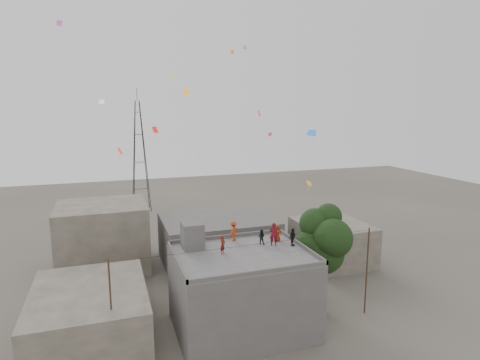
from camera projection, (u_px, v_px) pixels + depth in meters
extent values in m
plane|color=#4D473F|center=(242.00, 328.00, 31.13)|extent=(140.00, 140.00, 0.00)
cube|color=#524F4D|center=(242.00, 292.00, 30.59)|extent=(10.00, 8.00, 6.00)
cube|color=#5B5856|center=(242.00, 254.00, 30.05)|extent=(10.00, 8.00, 0.10)
cube|color=#524F4D|center=(227.00, 236.00, 33.67)|extent=(10.00, 0.15, 0.30)
cube|color=#524F4D|center=(261.00, 272.00, 26.36)|extent=(10.00, 0.15, 0.30)
cube|color=#524F4D|center=(301.00, 245.00, 31.57)|extent=(0.15, 8.00, 0.30)
cube|color=#524F4D|center=(176.00, 260.00, 28.46)|extent=(0.15, 8.00, 0.30)
cube|color=#524F4D|center=(192.00, 235.00, 31.28)|extent=(1.60, 1.80, 2.00)
cube|color=#565144|center=(90.00, 315.00, 29.17)|extent=(8.00, 10.00, 4.00)
cube|color=#524F4D|center=(218.00, 240.00, 44.36)|extent=(12.00, 9.00, 5.00)
cube|color=#565144|center=(103.00, 237.00, 42.27)|extent=(9.00, 8.00, 7.00)
cube|color=#565144|center=(332.00, 242.00, 44.47)|extent=(7.00, 8.00, 4.40)
cylinder|color=black|center=(321.00, 288.00, 33.51)|extent=(0.44, 0.44, 4.00)
cylinder|color=black|center=(323.00, 270.00, 33.36)|extent=(0.64, 0.91, 2.14)
sphere|color=black|center=(323.00, 252.00, 32.94)|extent=(3.60, 3.60, 3.60)
sphere|color=black|center=(333.00, 240.00, 33.42)|extent=(3.00, 3.00, 3.00)
sphere|color=black|center=(310.00, 247.00, 33.05)|extent=(2.80, 2.80, 2.80)
sphere|color=black|center=(333.00, 238.00, 32.07)|extent=(3.20, 3.20, 3.20)
sphere|color=black|center=(315.00, 224.00, 33.29)|extent=(2.60, 2.60, 2.60)
sphere|color=black|center=(329.00, 217.00, 33.25)|extent=(2.20, 2.20, 2.20)
cylinder|color=black|center=(111.00, 313.00, 26.08)|extent=(0.12, 0.12, 7.40)
cylinder|color=black|center=(367.00, 271.00, 32.85)|extent=(0.12, 0.12, 7.40)
cylinder|color=black|center=(254.00, 244.00, 28.84)|extent=(20.00, 0.52, 0.02)
cylinder|color=black|center=(135.00, 157.00, 64.49)|extent=(1.27, 1.27, 18.01)
cylinder|color=black|center=(145.00, 157.00, 65.03)|extent=(1.27, 1.27, 18.01)
cylinder|color=black|center=(144.00, 156.00, 66.61)|extent=(1.27, 1.27, 18.01)
cylinder|color=black|center=(134.00, 156.00, 66.08)|extent=(1.27, 1.27, 18.01)
cube|color=black|center=(141.00, 189.00, 66.51)|extent=(2.36, 0.08, 0.08)
cube|color=black|center=(141.00, 189.00, 66.51)|extent=(0.08, 2.36, 0.08)
cube|color=black|center=(140.00, 162.00, 65.71)|extent=(1.81, 0.08, 0.08)
cube|color=black|center=(140.00, 162.00, 65.71)|extent=(0.08, 1.81, 0.08)
cube|color=black|center=(139.00, 135.00, 64.91)|extent=(1.26, 0.08, 0.08)
cube|color=black|center=(139.00, 135.00, 64.91)|extent=(0.08, 1.26, 0.08)
cube|color=black|center=(138.00, 112.00, 64.27)|extent=(0.82, 0.08, 0.08)
cube|color=black|center=(138.00, 112.00, 64.27)|extent=(0.08, 0.82, 0.08)
cylinder|color=black|center=(137.00, 94.00, 63.77)|extent=(0.08, 0.08, 2.00)
imported|color=maroon|center=(274.00, 234.00, 31.70)|extent=(0.80, 0.68, 1.88)
imported|color=#A43412|center=(277.00, 233.00, 32.87)|extent=(0.78, 0.72, 1.33)
imported|color=black|center=(261.00, 237.00, 32.07)|extent=(0.74, 0.69, 1.22)
imported|color=black|center=(293.00, 237.00, 31.72)|extent=(0.89, 0.75, 1.42)
imported|color=#B83F15|center=(233.00, 231.00, 32.86)|extent=(1.22, 1.17, 1.67)
imported|color=maroon|center=(223.00, 245.00, 29.95)|extent=(0.60, 0.60, 1.41)
plane|color=red|center=(155.00, 130.00, 30.93)|extent=(0.58, 0.55, 0.48)
plane|color=#FB275B|center=(259.00, 113.00, 35.48)|extent=(0.18, 0.57, 0.54)
plane|color=#FBFF27|center=(170.00, 75.00, 38.48)|extent=(0.39, 0.32, 0.33)
plane|color=#277CDD|center=(313.00, 133.00, 34.88)|extent=(0.54, 0.20, 0.55)
plane|color=white|center=(102.00, 102.00, 36.55)|extent=(0.50, 0.30, 0.41)
plane|color=orange|center=(232.00, 52.00, 41.49)|extent=(0.42, 0.26, 0.37)
plane|color=green|center=(199.00, 157.00, 33.85)|extent=(0.30, 0.49, 0.43)
plane|color=#E43546|center=(270.00, 134.00, 41.07)|extent=(0.43, 0.19, 0.38)
plane|color=#FFA01A|center=(186.00, 92.00, 26.33)|extent=(0.52, 0.49, 0.41)
plane|color=#497EDD|center=(245.00, 47.00, 41.14)|extent=(0.37, 0.26, 0.37)
plane|color=#E046A4|center=(59.00, 23.00, 26.96)|extent=(0.39, 0.26, 0.33)
plane|color=gold|center=(309.00, 183.00, 34.47)|extent=(0.43, 0.59, 0.46)
plane|color=#FF321A|center=(120.00, 151.00, 30.37)|extent=(0.42, 0.58, 0.46)
plane|color=blue|center=(309.00, 133.00, 37.18)|extent=(0.21, 0.53, 0.48)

